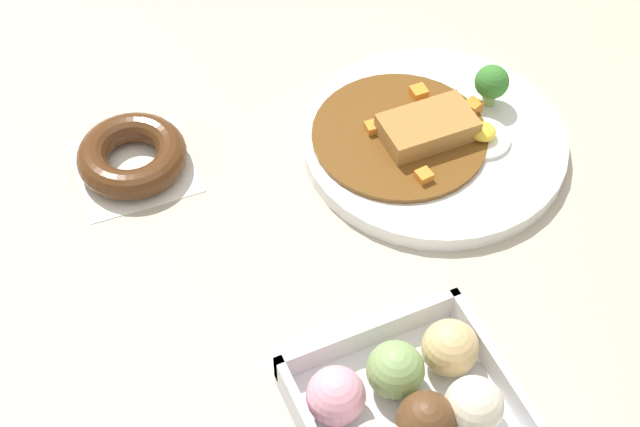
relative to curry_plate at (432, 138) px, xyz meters
The scene contains 4 objects.
ground_plane 0.11m from the curry_plate, 53.52° to the left, with size 1.60×1.60×0.00m, color #B2A893.
curry_plate is the anchor object (origin of this frame).
donut_box 0.33m from the curry_plate, 57.94° to the left, with size 0.18×0.16×0.06m.
chocolate_ring_donut 0.32m from the curry_plate, 18.81° to the right, with size 0.13×0.13×0.03m.
Camera 1 is at (0.34, 0.52, 0.75)m, focal length 53.51 mm.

